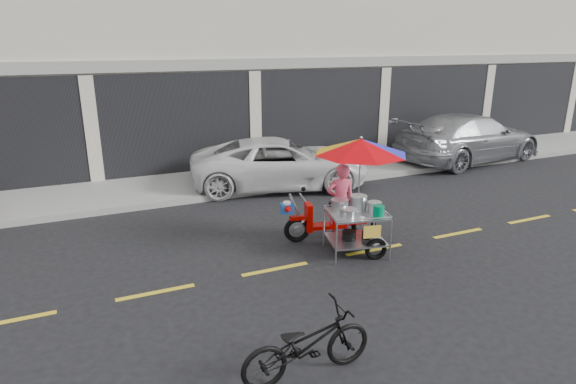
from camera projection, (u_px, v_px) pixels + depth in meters
name	position (u px, v px, depth m)	size (l,w,h in m)	color
ground	(374.00, 250.00, 8.98)	(90.00, 90.00, 0.00)	black
sidewalk	(268.00, 174.00, 13.77)	(45.00, 3.00, 0.15)	gray
shophouse_block	(287.00, 26.00, 18.03)	(36.00, 8.11, 10.40)	beige
centerline	(374.00, 250.00, 8.98)	(42.00, 0.10, 0.01)	gold
white_pickup	(280.00, 163.00, 12.67)	(2.14, 4.65, 1.29)	silver
silver_pickup	(469.00, 138.00, 15.37)	(2.15, 5.28, 1.53)	#9B9DA2
near_bicycle	(307.00, 344.00, 5.49)	(0.56, 1.62, 0.85)	black
food_vendor_rig	(352.00, 178.00, 8.71)	(2.15, 2.04, 2.17)	black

